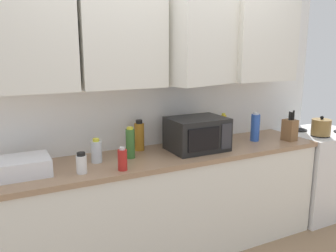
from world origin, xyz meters
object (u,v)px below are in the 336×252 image
at_px(bottle_green_oil, 130,143).
at_px(bottle_clear_tall, 96,151).
at_px(stove_range, 316,172).
at_px(bottle_blue_cleaner, 255,127).
at_px(bottle_red_sauce, 122,160).
at_px(bottle_yellow_mustard, 223,127).
at_px(microwave, 197,134).
at_px(bottle_white_jar, 81,163).
at_px(dish_rack, 21,167).
at_px(knife_block, 290,130).
at_px(bottle_amber_vinegar, 139,136).
at_px(kettle, 321,127).

distance_m(bottle_green_oil, bottle_clear_tall, 0.27).
height_order(stove_range, bottle_blue_cleaner, bottle_blue_cleaner).
bearing_deg(bottle_red_sauce, bottle_clear_tall, 114.02).
height_order(bottle_yellow_mustard, bottle_clear_tall, bottle_yellow_mustard).
relative_size(microwave, bottle_green_oil, 1.92).
height_order(bottle_white_jar, bottle_blue_cleaner, bottle_blue_cleaner).
relative_size(stove_range, bottle_yellow_mustard, 3.55).
bearing_deg(microwave, stove_range, -0.11).
bearing_deg(microwave, dish_rack, 179.30).
xyz_separation_m(dish_rack, bottle_green_oil, (0.81, 0.02, 0.06)).
xyz_separation_m(bottle_green_oil, bottle_red_sauce, (-0.15, -0.24, -0.04)).
xyz_separation_m(microwave, bottle_white_jar, (-1.02, -0.14, -0.07)).
bearing_deg(knife_block, bottle_red_sauce, -177.31).
bearing_deg(dish_rack, knife_block, -3.47).
bearing_deg(microwave, bottle_green_oil, 176.15).
height_order(bottle_red_sauce, bottle_clear_tall, bottle_clear_tall).
bearing_deg(bottle_red_sauce, microwave, 15.36).
xyz_separation_m(stove_range, bottle_blue_cleaner, (-0.87, 0.02, 0.58)).
bearing_deg(bottle_yellow_mustard, bottle_amber_vinegar, 177.79).
bearing_deg(bottle_white_jar, microwave, 7.59).
height_order(kettle, microwave, microwave).
bearing_deg(stove_range, dish_rack, 179.61).
bearing_deg(bottle_clear_tall, bottle_blue_cleaner, -1.63).
xyz_separation_m(knife_block, bottle_green_oil, (-1.54, 0.16, 0.02)).
distance_m(stove_range, bottle_blue_cleaner, 1.05).
bearing_deg(bottle_blue_cleaner, bottle_yellow_mustard, 145.76).
bearing_deg(knife_block, kettle, -2.53).
xyz_separation_m(microwave, knife_block, (0.95, -0.13, -0.04)).
bearing_deg(bottle_white_jar, kettle, -0.17).
bearing_deg(bottle_blue_cleaner, knife_block, -24.66).
height_order(bottle_green_oil, bottle_yellow_mustard, bottle_yellow_mustard).
distance_m(stove_range, bottle_amber_vinegar, 2.06).
xyz_separation_m(dish_rack, bottle_blue_cleaner, (2.04, -0.00, 0.07)).
bearing_deg(microwave, knife_block, -7.53).
bearing_deg(bottle_green_oil, bottle_white_jar, -157.70).
height_order(knife_block, bottle_amber_vinegar, knife_block).
xyz_separation_m(bottle_red_sauce, bottle_amber_vinegar, (0.30, 0.42, 0.04)).
xyz_separation_m(stove_range, knife_block, (-0.57, -0.12, 0.55)).
distance_m(knife_block, bottle_red_sauce, 1.69).
distance_m(stove_range, bottle_green_oil, 2.19).
bearing_deg(bottle_amber_vinegar, bottle_clear_tall, -159.32).
bearing_deg(bottle_white_jar, knife_block, 0.31).
xyz_separation_m(bottle_red_sauce, bottle_yellow_mustard, (1.14, 0.38, 0.04)).
height_order(bottle_red_sauce, bottle_yellow_mustard, bottle_yellow_mustard).
height_order(bottle_blue_cleaner, bottle_amber_vinegar, bottle_blue_cleaner).
height_order(bottle_white_jar, bottle_clear_tall, bottle_clear_tall).
xyz_separation_m(dish_rack, bottle_red_sauce, (0.65, -0.22, 0.02)).
relative_size(kettle, microwave, 0.40).
height_order(bottle_blue_cleaner, bottle_clear_tall, bottle_blue_cleaner).
bearing_deg(bottle_amber_vinegar, knife_block, -13.65).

